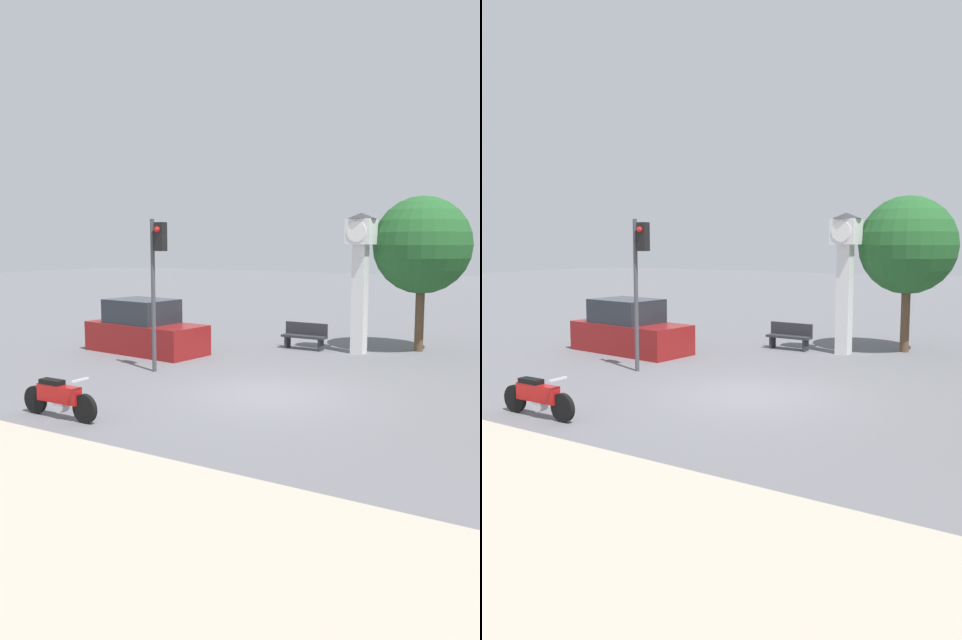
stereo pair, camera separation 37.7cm
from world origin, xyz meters
TOP-DOWN VIEW (x-y plane):
  - ground_plane at (0.00, 0.00)m, footprint 120.00×120.00m
  - motorcycle at (-2.80, -4.12)m, footprint 2.07×0.45m
  - clock_tower at (-0.29, 6.63)m, footprint 1.00×1.00m
  - traffic_light at (-4.07, 0.71)m, footprint 0.50×0.35m
  - street_tree at (1.30, 8.14)m, footprint 3.28×3.28m
  - bench at (-2.20, 6.45)m, footprint 1.60×0.44m
  - parked_car at (-6.53, 3.03)m, footprint 4.34×2.17m

SIDE VIEW (x-z plane):
  - ground_plane at x=0.00m, z-range 0.00..0.00m
  - motorcycle at x=-2.80m, z-range -0.02..0.90m
  - bench at x=-2.20m, z-range 0.03..0.95m
  - parked_car at x=-6.53m, z-range -0.15..1.65m
  - traffic_light at x=-4.07m, z-range 0.81..5.17m
  - clock_tower at x=-0.29m, z-range 0.74..5.41m
  - street_tree at x=1.30m, z-range 0.97..6.23m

